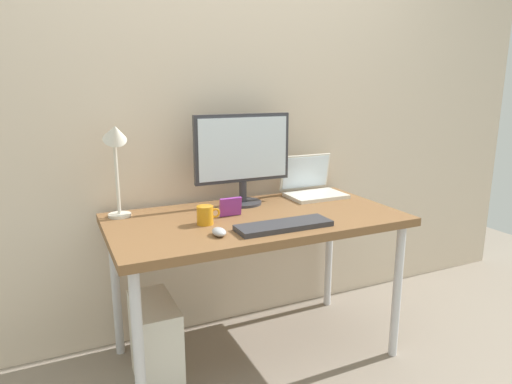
# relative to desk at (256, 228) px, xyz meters

# --- Properties ---
(ground_plane) EXTENTS (6.00, 6.00, 0.00)m
(ground_plane) POSITION_rel_desk_xyz_m (0.00, 0.00, -0.69)
(ground_plane) COLOR gray
(back_wall) EXTENTS (4.40, 0.04, 2.60)m
(back_wall) POSITION_rel_desk_xyz_m (0.00, 0.43, 0.61)
(back_wall) COLOR beige
(back_wall) RESTS_ON ground_plane
(desk) EXTENTS (1.42, 0.74, 0.76)m
(desk) POSITION_rel_desk_xyz_m (0.00, 0.00, 0.00)
(desk) COLOR brown
(desk) RESTS_ON ground_plane
(monitor) EXTENTS (0.53, 0.20, 0.48)m
(monitor) POSITION_rel_desk_xyz_m (0.03, 0.24, 0.34)
(monitor) COLOR #333338
(monitor) RESTS_ON desk
(laptop) EXTENTS (0.32, 0.26, 0.23)m
(laptop) POSITION_rel_desk_xyz_m (0.47, 0.25, 0.12)
(laptop) COLOR silver
(laptop) RESTS_ON desk
(desk_lamp) EXTENTS (0.11, 0.16, 0.47)m
(desk_lamp) POSITION_rel_desk_xyz_m (-0.61, 0.24, 0.40)
(desk_lamp) COLOR silver
(desk_lamp) RESTS_ON desk
(keyboard) EXTENTS (0.44, 0.14, 0.02)m
(keyboard) POSITION_rel_desk_xyz_m (0.03, -0.23, 0.08)
(keyboard) COLOR #333338
(keyboard) RESTS_ON desk
(mouse) EXTENTS (0.06, 0.09, 0.03)m
(mouse) POSITION_rel_desk_xyz_m (-0.27, -0.20, 0.08)
(mouse) COLOR #B2B2B7
(mouse) RESTS_ON desk
(coffee_mug) EXTENTS (0.11, 0.08, 0.09)m
(coffee_mug) POSITION_rel_desk_xyz_m (-0.27, -0.03, 0.11)
(coffee_mug) COLOR orange
(coffee_mug) RESTS_ON desk
(photo_frame) EXTENTS (0.11, 0.03, 0.09)m
(photo_frame) POSITION_rel_desk_xyz_m (-0.12, 0.05, 0.11)
(photo_frame) COLOR purple
(photo_frame) RESTS_ON desk
(computer_tower) EXTENTS (0.18, 0.36, 0.42)m
(computer_tower) POSITION_rel_desk_xyz_m (-0.53, -0.03, -0.48)
(computer_tower) COLOR silver
(computer_tower) RESTS_ON ground_plane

